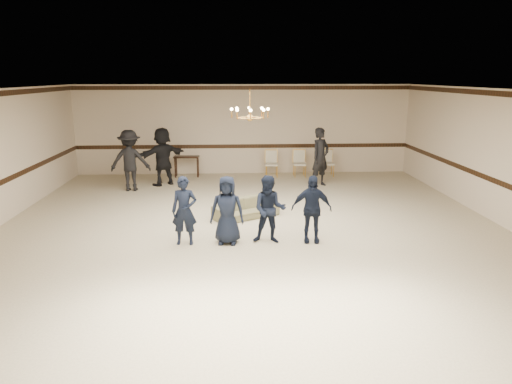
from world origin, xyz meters
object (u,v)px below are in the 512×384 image
boy_b (227,210)px  boy_c (269,210)px  console_table (187,166)px  settee (246,208)px  banquet_chair_mid (300,164)px  banquet_chair_left (272,164)px  boy_d (311,209)px  adult_left (130,160)px  adult_right (320,157)px  adult_mid (163,156)px  boy_a (184,211)px  chandelier (250,104)px  banquet_chair_right (328,163)px

boy_b → boy_c: 0.90m
console_table → boy_c: bearing=-67.1°
settee → banquet_chair_mid: banquet_chair_mid is taller
banquet_chair_left → boy_d: bearing=-84.1°
settee → adult_left: 4.69m
boy_b → boy_c: size_ratio=1.00×
adult_right → banquet_chair_mid: 1.59m
adult_mid → adult_right: (5.10, -0.40, 0.00)m
settee → adult_right: (2.52, 3.36, 0.70)m
boy_c → adult_left: size_ratio=0.78×
adult_mid → adult_right: 5.12m
boy_a → boy_c: 1.80m
boy_c → console_table: (-2.38, 6.87, -0.37)m
chandelier → boy_c: size_ratio=0.64×
chandelier → boy_b: bearing=-111.6°
chandelier → boy_b: (-0.54, -1.38, -2.14)m
boy_c → console_table: boy_c is taller
boy_b → banquet_chair_right: (3.52, 6.67, -0.27)m
banquet_chair_left → adult_mid: bearing=-160.5°
settee → banquet_chair_left: size_ratio=1.80×
boy_b → boy_a: bearing=-173.9°
banquet_chair_mid → boy_d: bearing=-91.6°
adult_right → boy_b: bearing=-155.3°
boy_a → boy_b: 0.90m
banquet_chair_right → console_table: 5.00m
boy_c → boy_d: same height
adult_left → banquet_chair_mid: 5.84m
boy_a → settee: boy_a is taller
boy_d → settee: bearing=129.9°
boy_d → adult_right: adult_right is taller
boy_a → adult_mid: (-1.23, 5.62, 0.21)m
adult_left → banquet_chair_right: adult_left is taller
boy_b → boy_d: same height
boy_a → adult_right: 6.50m
chandelier → adult_mid: size_ratio=0.50×
settee → banquet_chair_left: (1.07, 4.81, 0.22)m
chandelier → boy_a: 2.93m
settee → banquet_chair_right: bearing=27.5°
boy_b → banquet_chair_mid: 7.13m
adult_mid → banquet_chair_mid: (4.65, 1.05, -0.48)m
adult_right → adult_left: bearing=147.2°
boy_c → console_table: bearing=118.2°
adult_right → adult_mid: bearing=139.8°
boy_b → adult_mid: 6.01m
banquet_chair_mid → banquet_chair_right: bearing=4.5°
boy_b → banquet_chair_left: (1.52, 6.67, -0.27)m
boy_b → settee: (0.45, 1.85, -0.49)m
console_table → banquet_chair_right: bearing=1.4°
adult_mid → banquet_chair_left: size_ratio=2.04×
boy_d → adult_right: 5.35m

